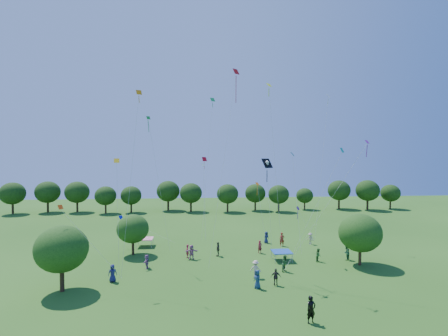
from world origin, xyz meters
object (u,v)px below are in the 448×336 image
tent_red_stripe (145,239)px  near_tree_east (360,233)px  man_in_black (311,310)px  near_tree_north (133,229)px  red_high_kite (232,102)px  pirate_kite (267,165)px  tent_blue (282,252)px  near_tree_west (62,249)px

tent_red_stripe → near_tree_east: bearing=-22.1°
man_in_black → near_tree_north: bearing=113.5°
near_tree_north → red_high_kite: size_ratio=0.24×
near_tree_north → pirate_kite: size_ratio=0.47×
tent_blue → near_tree_west: bearing=-161.5°
near_tree_north → tent_blue: size_ratio=2.28×
near_tree_north → tent_red_stripe: near_tree_north is taller
near_tree_north → red_high_kite: red_high_kite is taller
near_tree_east → red_high_kite: 20.43m
near_tree_north → red_high_kite: (11.78, -5.20, 14.96)m
tent_blue → man_in_black: size_ratio=1.10×
near_tree_north → tent_blue: bearing=-12.5°
near_tree_west → red_high_kite: red_high_kite is taller
near_tree_north → red_high_kite: bearing=-23.8°
tent_blue → pirate_kite: size_ratio=0.21×
near_tree_west → man_in_black: size_ratio=2.97×
near_tree_east → near_tree_west: bearing=-170.7°
red_high_kite → tent_red_stripe: bearing=140.1°
tent_blue → near_tree_east: bearing=-15.9°
tent_red_stripe → tent_blue: bearing=-25.0°
near_tree_north → tent_blue: 18.29m
tent_red_stripe → man_in_black: (15.16, -23.04, -0.03)m
near_tree_north → man_in_black: (16.05, -19.13, -2.23)m
tent_blue → pirate_kite: bearing=-117.2°
near_tree_north → pirate_kite: (14.76, -9.71, 8.09)m
red_high_kite → man_in_black: bearing=-73.0°
near_tree_east → red_high_kite: (-14.28, 1.12, 14.58)m
near_tree_east → pirate_kite: pirate_kite is taller
near_tree_west → tent_blue: size_ratio=2.71×
near_tree_east → man_in_black: bearing=-128.0°
tent_blue → near_tree_north: bearing=167.5°
near_tree_west → pirate_kite: pirate_kite is taller
pirate_kite → near_tree_east: bearing=16.7°
near_tree_north → man_in_black: bearing=-50.0°
near_tree_west → tent_red_stripe: 16.35m
tent_red_stripe → man_in_black: man_in_black is taller
tent_red_stripe → tent_blue: (16.84, -7.85, 0.00)m
near_tree_north → near_tree_east: size_ratio=0.87×
near_tree_east → man_in_black: (-10.01, -12.81, -2.62)m
near_tree_west → near_tree_north: bearing=69.0°
pirate_kite → red_high_kite: bearing=123.4°
tent_red_stripe → near_tree_west: bearing=-109.0°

